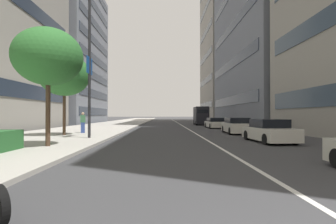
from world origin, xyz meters
name	(u,v)px	position (x,y,z in m)	size (l,w,h in m)	color
sidewalk_right_plaza	(99,127)	(30.00, 10.89, 0.07)	(160.00, 8.99, 0.15)	#B2ADA3
lane_centre_stripe	(183,126)	(35.00, 0.00, 0.00)	(110.00, 0.16, 0.01)	silver
car_mid_block_traffic	(269,131)	(13.56, -3.57, 0.64)	(4.34, 2.05, 1.38)	beige
car_lead_in_lane	(236,126)	(20.58, -3.59, 0.67)	(4.52, 2.05, 1.39)	beige
car_following_behind	(215,123)	(29.71, -3.55, 0.62)	(4.58, 1.98, 1.28)	beige
delivery_van_ahead	(201,115)	(39.56, -3.21, 1.54)	(5.48, 2.20, 2.90)	black
street_lamp_with_banners	(93,54)	(14.98, 7.44, 5.66)	(1.26, 2.11, 9.47)	#232326
street_tree_by_lamp_post	(48,57)	(10.56, 8.40, 4.45)	(3.25, 3.25, 5.69)	#473323
street_tree_mid_sidewalk	(64,75)	(17.21, 10.19, 4.62)	(3.70, 3.70, 6.05)	#473323
pedestrian_on_plaza	(83,122)	(19.49, 9.53, 1.02)	(0.37, 0.46, 1.71)	#33478C
office_tower_far_left_down_avenue	(244,23)	(66.28, -18.78, 26.16)	(20.80, 20.88, 52.31)	gray
office_tower_far_right_block	(40,52)	(49.36, 27.33, 14.06)	(22.38, 22.00, 28.11)	gray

